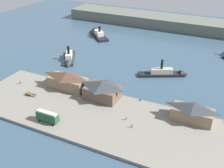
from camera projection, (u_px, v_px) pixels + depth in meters
name	position (u px, v px, depth m)	size (l,w,h in m)	color
ground_plane	(118.00, 92.00, 128.98)	(320.00, 320.00, 0.00)	#385166
quay_promenade	(95.00, 115.00, 111.30)	(110.00, 36.00, 1.20)	gray
seawall_edge	(115.00, 94.00, 125.90)	(110.00, 0.80, 1.00)	#666159
ferry_shed_customs_shed	(67.00, 80.00, 128.02)	(18.30, 8.47, 8.03)	#847056
ferry_shed_central_terminal	(102.00, 90.00, 119.91)	(14.83, 10.59, 8.13)	brown
ferry_shed_east_terminal	(193.00, 112.00, 105.58)	(15.77, 7.64, 7.37)	#847056
street_tram	(47.00, 116.00, 105.09)	(8.98, 2.85, 4.46)	#1E4C2D
horse_cart	(31.00, 94.00, 122.96)	(5.83, 1.64, 1.87)	brown
pedestrian_near_cart	(126.00, 118.00, 107.07)	(0.40, 0.40, 1.60)	#6B5B4C
pedestrian_near_east_shed	(20.00, 82.00, 133.07)	(0.43, 0.43, 1.72)	#4C3D33
pedestrian_standing_center	(132.00, 126.00, 102.87)	(0.39, 0.39, 1.59)	#4C3D33
mooring_post_west	(140.00, 100.00, 119.47)	(0.44, 0.44, 0.90)	black
ferry_near_quay	(167.00, 73.00, 143.25)	(25.06, 16.03, 10.30)	black
ferry_approaching_west	(69.00, 59.00, 159.39)	(16.34, 22.81, 10.28)	#23282D
ferry_departing_north	(97.00, 33.00, 200.52)	(23.00, 22.50, 10.32)	black
far_headland	(178.00, 23.00, 214.11)	(180.00, 24.00, 8.00)	#60665B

